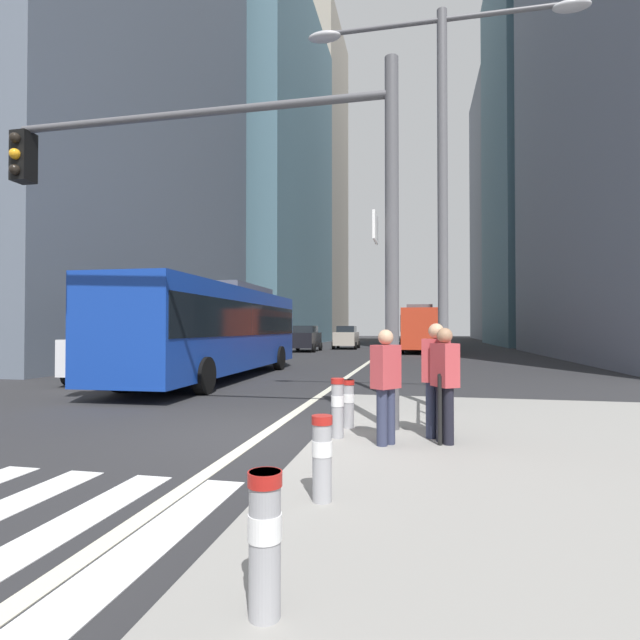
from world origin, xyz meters
name	(u,v)px	position (x,y,z in m)	size (l,w,h in m)	color
ground_plane	(374,359)	(0.00, 20.00, 0.00)	(160.00, 160.00, 0.00)	#28282B
crosswalk_stripes	(9,529)	(-1.00, -4.00, 0.01)	(6.75, 3.20, 0.01)	silver
lane_centre_line	(386,351)	(0.00, 30.00, 0.01)	(0.20, 80.00, 0.01)	beige
office_tower_left_near	(97,19)	(-16.00, 17.07, 19.99)	(10.65, 21.37, 39.98)	slate
office_tower_left_mid	(251,173)	(-16.00, 43.67, 19.41)	(13.92, 25.89, 38.82)	slate
office_tower_left_far	(304,183)	(-16.00, 68.83, 25.70)	(12.41, 17.44, 51.41)	gray
office_tower_right_mid	(562,146)	(17.00, 45.23, 20.51)	(13.62, 17.50, 41.02)	slate
office_tower_right_far	(514,207)	(17.00, 70.41, 20.50)	(10.65, 24.18, 40.99)	slate
city_bus_blue_oncoming	(218,326)	(-4.36, 8.05, 1.84)	(2.89, 11.91, 3.40)	#14389E
sedan_white_oncoming	(125,351)	(-7.08, 6.76, 0.99)	(2.15, 4.35, 1.94)	silver
city_bus_red_receding	(418,327)	(2.52, 29.63, 1.84)	(2.86, 11.57, 3.40)	red
car_oncoming_mid	(305,338)	(-5.87, 27.65, 0.99)	(2.18, 4.43, 1.94)	black
car_receding_near	(415,334)	(2.03, 59.53, 0.99)	(2.04, 4.16, 1.94)	maroon
car_receding_far	(426,336)	(3.28, 40.92, 0.99)	(2.12, 4.37, 1.94)	gold
car_oncoming_far	(347,337)	(-3.51, 32.86, 0.99)	(2.17, 4.46, 1.94)	#B2A899
traffic_signal_gantry	(246,188)	(-0.37, 0.16, 4.17)	(7.25, 0.65, 6.00)	#515156
street_lamp_post	(442,152)	(3.00, 2.21, 5.28)	(5.50, 0.32, 8.00)	#56565B
bollard_front	(265,536)	(1.67, -5.00, 0.60)	(0.20, 0.20, 0.81)	#99999E
bollard_left	(322,453)	(1.63, -3.19, 0.59)	(0.20, 0.20, 0.80)	#99999E
bollard_right	(338,405)	(1.34, -0.61, 0.63)	(0.20, 0.20, 0.87)	#99999E
bollard_back	(348,401)	(1.40, 0.10, 0.58)	(0.20, 0.20, 0.78)	#99999E
pedestrian_railing	(436,382)	(2.80, 0.82, 0.84)	(0.06, 3.25, 0.98)	black
pedestrian_waiting	(386,381)	(2.07, -0.90, 1.03)	(0.42, 0.45, 1.59)	#2D334C
pedestrian_walking	(445,379)	(2.88, -0.64, 1.04)	(0.40, 0.45, 1.62)	black
pedestrian_far	(436,375)	(2.77, -0.38, 1.08)	(0.43, 0.32, 1.68)	#2D334C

